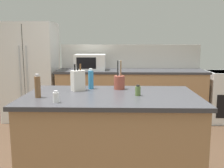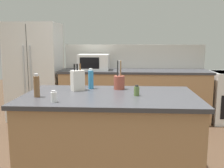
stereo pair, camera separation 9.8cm
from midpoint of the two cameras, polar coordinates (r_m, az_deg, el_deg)
back_counter_run at (r=4.88m, az=5.39°, el=-2.46°), size 2.72×0.66×0.94m
wall_backsplash at (r=5.10m, az=5.40°, el=5.98°), size 2.68×0.03×0.46m
kitchen_island at (r=2.77m, az=0.59°, el=-11.86°), size 1.74×1.04×0.94m
refrigerator at (r=5.15m, az=-15.85°, el=2.65°), size 0.94×0.75×1.80m
microwave at (r=4.82m, az=-3.44°, el=4.77°), size 0.56×0.39×0.29m
knife_block at (r=2.85m, az=-6.53°, el=0.84°), size 0.16×0.15×0.29m
utensil_crock at (r=2.92m, az=2.54°, el=0.46°), size 0.12×0.12×0.32m
salt_shaker at (r=2.36m, az=-11.41°, el=-2.73°), size 0.05×0.05×0.11m
pepper_grinder at (r=2.59m, az=-15.05°, el=-0.45°), size 0.06×0.06×0.23m
dish_soap_bottle at (r=2.95m, az=-3.68°, el=1.05°), size 0.06×0.06×0.23m
spice_jar_oregano at (r=2.59m, az=6.46°, el=-1.49°), size 0.05×0.05×0.11m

